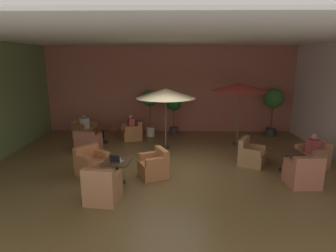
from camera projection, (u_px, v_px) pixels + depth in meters
The scene contains 25 objects.
ground_plane at pixel (168, 168), 8.90m from camera, with size 11.23×9.41×0.02m, color brown.
wall_back_brick at pixel (170, 90), 13.00m from camera, with size 11.23×0.08×3.85m, color #A65F4E.
ceiling_slab at pixel (168, 37), 8.02m from camera, with size 11.23×9.41×0.06m, color white.
cafe_table_front_left at pixel (117, 167), 7.72m from camera, with size 0.77×0.77×0.62m.
armchair_front_left_north at pixel (92, 164), 8.39m from camera, with size 1.05×1.06×0.82m.
armchair_front_left_east at pixel (102, 189), 6.72m from camera, with size 0.83×0.83×0.90m.
armchair_front_left_south at pixel (154, 166), 8.17m from camera, with size 0.94×0.94×0.81m.
cafe_table_front_right at pixel (287, 155), 8.57m from camera, with size 0.80×0.80×0.62m.
armchair_front_right_north at pixel (313, 157), 8.97m from camera, with size 0.97×1.03×0.82m.
armchair_front_right_east at pixel (251, 155), 9.12m from camera, with size 1.02×1.04×0.85m.
armchair_front_right_south at pixel (303, 174), 7.59m from camera, with size 0.79×0.82×0.88m.
cafe_table_mid_center at pixel (103, 132), 11.51m from camera, with size 0.63×0.63×0.62m.
armchair_mid_center_north at pixel (88, 143), 10.43m from camera, with size 0.91×0.91×0.80m.
armchair_mid_center_east at pixel (132, 132), 11.98m from camera, with size 0.98×0.96×0.79m.
armchair_mid_center_south at pixel (84, 131), 12.23m from camera, with size 1.09×1.08×0.79m.
patio_umbrella_tall_red at pixel (240, 87), 10.80m from camera, with size 2.08×2.08×2.42m.
patio_umbrella_center_beige at pixel (166, 94), 10.30m from camera, with size 2.15×2.15×2.26m.
potted_tree_left_corner at pixel (174, 106), 12.67m from camera, with size 0.65×0.65×1.71m.
potted_tree_mid_left at pixel (273, 102), 12.31m from camera, with size 0.83×0.83×2.07m.
potted_tree_mid_right at pixel (150, 103), 12.27m from camera, with size 0.70×0.70×2.02m.
patron_blue_shirt at pixel (131, 123), 11.87m from camera, with size 0.36×0.45×0.65m.
patron_by_window at pixel (84, 122), 12.12m from camera, with size 0.38×0.41×0.62m.
patron_with_friend at pixel (313, 145), 8.87m from camera, with size 0.37×0.46×0.62m.
iced_drink_cup at pixel (120, 160), 7.61m from camera, with size 0.08×0.08×0.11m, color silver.
open_laptop at pixel (116, 160), 7.65m from camera, with size 0.37×0.32×0.20m.
Camera 1 is at (0.18, -8.37, 3.29)m, focal length 30.83 mm.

